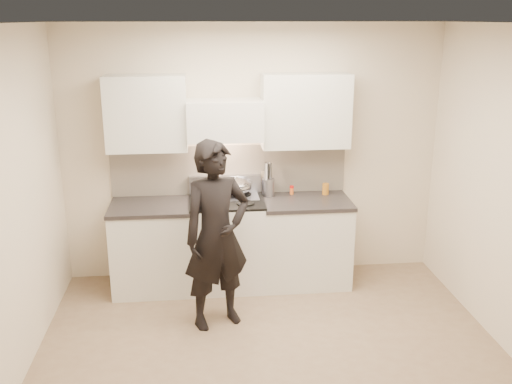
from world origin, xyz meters
The scene contains 11 objects.
ground_plane centered at (0.00, 0.00, 0.00)m, with size 4.00×4.00×0.00m, color #867056.
room_shell centered at (-0.06, 0.37, 1.60)m, with size 4.04×3.54×2.70m.
stove centered at (-0.30, 1.42, 0.47)m, with size 0.76×0.65×0.96m.
counter_right centered at (0.53, 1.43, 0.46)m, with size 0.92×0.67×0.92m.
counter_left centered at (-1.08, 1.43, 0.46)m, with size 0.82×0.67×0.92m.
wok centered at (-0.18, 1.57, 1.05)m, with size 0.33×0.40×0.26m.
stock_pot centered at (-0.46, 1.28, 1.03)m, with size 0.30×0.26×0.14m.
utensil_crock centered at (0.15, 1.60, 1.03)m, with size 0.13×0.13×0.36m.
spice_jar centered at (0.41, 1.63, 0.97)m, with size 0.04×0.04×0.09m.
oil_glass centered at (0.77, 1.59, 0.98)m, with size 0.07×0.07×0.12m.
person centered at (-0.43, 0.62, 0.87)m, with size 0.63×0.42×1.74m, color black.
Camera 1 is at (-0.56, -4.15, 2.74)m, focal length 40.00 mm.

